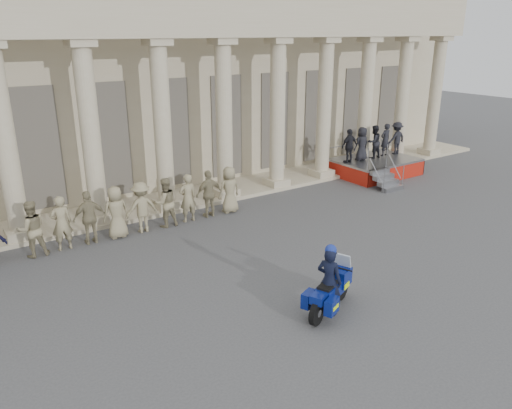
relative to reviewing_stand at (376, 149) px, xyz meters
The scene contains 5 objects.
ground 13.80m from the reviewing_stand, 148.72° to the right, with size 90.00×90.00×0.00m, color #404042.
building 14.37m from the reviewing_stand, 147.05° to the left, with size 40.00×12.50×9.00m.
reviewing_stand is the anchor object (origin of this frame).
motorcycle 13.02m from the reviewing_stand, 141.87° to the right, with size 1.92×1.20×1.30m.
rider 13.11m from the reviewing_stand, 141.99° to the right, with size 0.63×0.74×1.82m.
Camera 1 is at (-6.05, -8.74, 6.53)m, focal length 35.00 mm.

